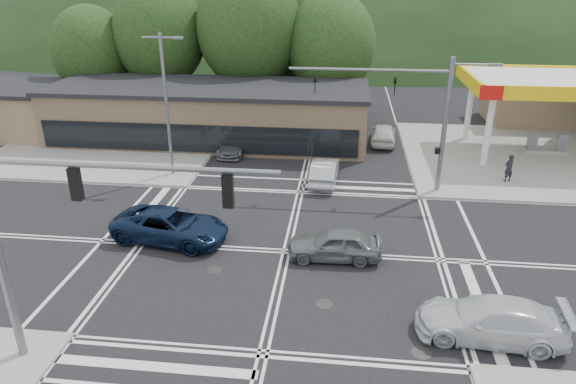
# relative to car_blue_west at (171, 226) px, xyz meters

# --- Properties ---
(ground) EXTENTS (120.00, 120.00, 0.00)m
(ground) POSITION_rel_car_blue_west_xyz_m (5.79, -0.50, -0.79)
(ground) COLOR black
(ground) RESTS_ON ground
(sidewalk_ne) EXTENTS (16.00, 16.00, 0.15)m
(sidewalk_ne) POSITION_rel_car_blue_west_xyz_m (20.79, 14.50, -0.72)
(sidewalk_ne) COLOR gray
(sidewalk_ne) RESTS_ON ground
(sidewalk_nw) EXTENTS (16.00, 16.00, 0.15)m
(sidewalk_nw) POSITION_rel_car_blue_west_xyz_m (-9.21, 14.50, -0.72)
(sidewalk_nw) COLOR gray
(sidewalk_nw) RESTS_ON ground
(gas_station_canopy) EXTENTS (12.32, 8.34, 5.75)m
(gas_station_canopy) POSITION_rel_car_blue_west_xyz_m (22.78, 15.49, 4.25)
(gas_station_canopy) COLOR silver
(gas_station_canopy) RESTS_ON ground
(convenience_store) EXTENTS (10.00, 6.00, 3.80)m
(convenience_store) POSITION_rel_car_blue_west_xyz_m (25.79, 24.50, 1.11)
(convenience_store) COLOR #846B4F
(convenience_store) RESTS_ON ground
(commercial_row) EXTENTS (24.00, 8.00, 4.00)m
(commercial_row) POSITION_rel_car_blue_west_xyz_m (-2.21, 16.50, 1.21)
(commercial_row) COLOR brown
(commercial_row) RESTS_ON ground
(commercial_nw) EXTENTS (8.00, 7.00, 3.60)m
(commercial_nw) POSITION_rel_car_blue_west_xyz_m (-18.21, 16.50, 1.01)
(commercial_nw) COLOR #846B4F
(commercial_nw) RESTS_ON ground
(hill_north) EXTENTS (252.00, 126.00, 140.00)m
(hill_north) POSITION_rel_car_blue_west_xyz_m (5.79, 89.50, -0.79)
(hill_north) COLOR black
(hill_north) RESTS_ON ground
(tree_n_a) EXTENTS (8.00, 8.00, 11.75)m
(tree_n_a) POSITION_rel_car_blue_west_xyz_m (-8.21, 23.50, 6.35)
(tree_n_a) COLOR #382619
(tree_n_a) RESTS_ON ground
(tree_n_b) EXTENTS (9.00, 9.00, 12.98)m
(tree_n_b) POSITION_rel_car_blue_west_xyz_m (-0.21, 23.50, 7.00)
(tree_n_b) COLOR #382619
(tree_n_b) RESTS_ON ground
(tree_n_c) EXTENTS (7.60, 7.60, 10.87)m
(tree_n_c) POSITION_rel_car_blue_west_xyz_m (6.79, 23.50, 5.70)
(tree_n_c) COLOR #382619
(tree_n_c) RESTS_ON ground
(tree_n_d) EXTENTS (6.80, 6.80, 9.76)m
(tree_n_d) POSITION_rel_car_blue_west_xyz_m (-14.21, 22.50, 5.05)
(tree_n_d) COLOR #382619
(tree_n_d) RESTS_ON ground
(tree_n_e) EXTENTS (8.40, 8.40, 11.98)m
(tree_n_e) POSITION_rel_car_blue_west_xyz_m (3.79, 27.50, 6.35)
(tree_n_e) COLOR #382619
(tree_n_e) RESTS_ON ground
(streetlight_nw) EXTENTS (2.50, 0.25, 9.00)m
(streetlight_nw) POSITION_rel_car_blue_west_xyz_m (-2.65, 8.50, 4.26)
(streetlight_nw) COLOR slate
(streetlight_nw) RESTS_ON ground
(signal_mast_ne) EXTENTS (11.65, 0.30, 8.00)m
(signal_mast_ne) POSITION_rel_car_blue_west_xyz_m (12.74, 7.70, 4.28)
(signal_mast_ne) COLOR slate
(signal_mast_ne) RESTS_ON ground
(signal_mast_sw) EXTENTS (9.14, 0.28, 8.00)m
(signal_mast_sw) POSITION_rel_car_blue_west_xyz_m (-0.60, -8.70, 4.33)
(signal_mast_sw) COLOR slate
(signal_mast_sw) RESTS_ON ground
(car_blue_west) EXTENTS (6.05, 3.52, 1.58)m
(car_blue_west) POSITION_rel_car_blue_west_xyz_m (0.00, 0.00, 0.00)
(car_blue_west) COLOR #0B1831
(car_blue_west) RESTS_ON ground
(car_grey_center) EXTENTS (4.34, 1.85, 1.46)m
(car_grey_center) POSITION_rel_car_blue_west_xyz_m (8.06, -0.85, -0.06)
(car_grey_center) COLOR slate
(car_grey_center) RESTS_ON ground
(car_silver_east) EXTENTS (5.41, 2.55, 1.53)m
(car_silver_east) POSITION_rel_car_blue_west_xyz_m (13.79, -5.85, -0.03)
(car_silver_east) COLOR silver
(car_silver_east) RESTS_ON ground
(car_queue_a) EXTENTS (1.80, 4.55, 1.47)m
(car_queue_a) POSITION_rel_car_blue_west_xyz_m (7.15, 8.50, -0.05)
(car_queue_a) COLOR #A8AAAF
(car_queue_a) RESTS_ON ground
(car_queue_b) EXTENTS (2.17, 4.66, 1.55)m
(car_queue_b) POSITION_rel_car_blue_west_xyz_m (11.29, 16.97, -0.02)
(car_queue_b) COLOR silver
(car_queue_b) RESTS_ON ground
(car_northbound) EXTENTS (1.80, 4.39, 1.27)m
(car_northbound) POSITION_rel_car_blue_west_xyz_m (0.29, 13.39, -0.16)
(car_northbound) COLOR #56575A
(car_northbound) RESTS_ON ground
(pedestrian) EXTENTS (0.76, 0.67, 1.76)m
(pedestrian) POSITION_rel_car_blue_west_xyz_m (18.55, 9.55, 0.24)
(pedestrian) COLOR black
(pedestrian) RESTS_ON sidewalk_ne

